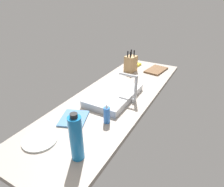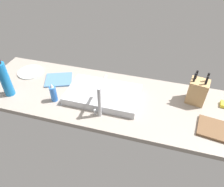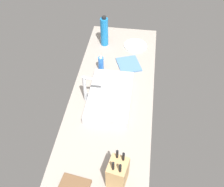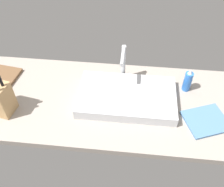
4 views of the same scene
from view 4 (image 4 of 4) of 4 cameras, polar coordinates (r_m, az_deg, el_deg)
countertop_slab at (r=141.89cm, az=1.44°, el=-2.19°), size 199.14×61.41×3.50cm
sink_basin at (r=139.20cm, az=3.24°, el=-0.75°), size 51.34×30.77×5.49cm
faucet at (r=142.96cm, az=2.54°, el=6.91°), size 5.50×15.76×22.68cm
soap_bottle at (r=148.37cm, az=16.16°, el=2.66°), size 4.47×4.47×14.48cm
dish_towel at (r=139.50cm, az=19.80°, el=-5.59°), size 25.43×23.84×1.20cm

